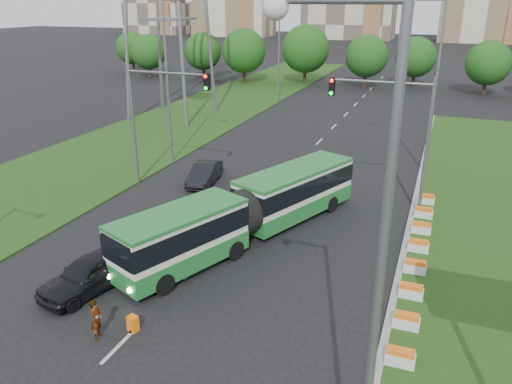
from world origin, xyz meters
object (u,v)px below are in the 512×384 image
at_px(shopping_trolley, 133,324).
at_px(car_left_far, 205,173).
at_px(car_left_near, 90,273).
at_px(traffic_mast_median, 399,124).
at_px(traffic_mast_left, 153,108).
at_px(articulated_bus, 245,210).
at_px(pedestrian, 96,319).

bearing_deg(shopping_trolley, car_left_far, 124.50).
distance_m(car_left_near, car_left_far, 13.95).
relative_size(traffic_mast_median, traffic_mast_left, 1.00).
relative_size(traffic_mast_left, car_left_far, 1.86).
bearing_deg(car_left_near, traffic_mast_median, 64.46).
distance_m(traffic_mast_left, car_left_far, 5.59).
bearing_deg(car_left_near, car_left_far, 110.13).
bearing_deg(car_left_far, articulated_bus, -59.25).
relative_size(traffic_mast_left, pedestrian, 4.98).
relative_size(traffic_mast_median, car_left_near, 1.73).
distance_m(car_left_far, shopping_trolley, 16.44).
xyz_separation_m(car_left_far, pedestrian, (3.73, -16.53, 0.10)).
relative_size(articulated_bus, car_left_near, 3.36).
height_order(traffic_mast_left, shopping_trolley, traffic_mast_left).
height_order(car_left_far, shopping_trolley, car_left_far).
bearing_deg(car_left_near, articulated_bus, 73.44).
relative_size(car_left_near, shopping_trolley, 7.18).
distance_m(traffic_mast_median, car_left_far, 13.36).
xyz_separation_m(car_left_near, car_left_far, (-1.35, 13.89, -0.08)).
relative_size(articulated_bus, pedestrian, 9.70).
bearing_deg(articulated_bus, shopping_trolley, -73.41).
bearing_deg(articulated_bus, car_left_far, 152.70).
distance_m(traffic_mast_left, shopping_trolley, 16.69).
bearing_deg(traffic_mast_median, traffic_mast_left, -176.23).
relative_size(traffic_mast_median, car_left_far, 1.86).
bearing_deg(pedestrian, articulated_bus, -28.35).
relative_size(traffic_mast_left, articulated_bus, 0.51).
relative_size(car_left_far, shopping_trolley, 6.66).
bearing_deg(shopping_trolley, traffic_mast_median, 80.51).
height_order(car_left_far, pedestrian, pedestrian).
bearing_deg(car_left_far, traffic_mast_median, -12.32).
height_order(articulated_bus, car_left_near, articulated_bus).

